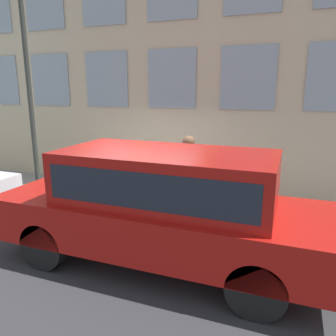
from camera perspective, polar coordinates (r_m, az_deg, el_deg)
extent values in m
plane|color=#2D2D30|center=(7.12, -5.92, -9.85)|extent=(80.00, 80.00, 0.00)
cube|color=gray|center=(8.06, -2.23, -6.41)|extent=(2.30, 60.00, 0.13)
cube|color=#C6B793|center=(8.84, 1.05, 20.23)|extent=(0.30, 40.00, 7.69)
cube|color=#8C9EA8|center=(8.16, 13.73, 14.99)|extent=(0.03, 1.29, 1.47)
cube|color=#8C9EA8|center=(8.62, 0.63, 15.27)|extent=(0.03, 1.29, 1.47)
cube|color=#8C9EA8|center=(9.46, -10.65, 14.90)|extent=(0.03, 1.29, 1.47)
cube|color=#8C9EA8|center=(10.57, -19.79, 14.20)|extent=(0.03, 1.29, 1.47)
cube|color=#8C9EA8|center=(11.89, -27.00, 13.39)|extent=(0.03, 1.29, 1.47)
cube|color=#8C9EA8|center=(10.83, -20.78, 25.43)|extent=(0.03, 1.29, 1.47)
cylinder|color=gray|center=(7.48, -3.47, -7.33)|extent=(0.35, 0.35, 0.04)
cylinder|color=gray|center=(7.39, -3.50, -5.40)|extent=(0.26, 0.26, 0.57)
sphere|color=slate|center=(7.30, -3.53, -3.28)|extent=(0.27, 0.27, 0.27)
cylinder|color=black|center=(7.28, -3.54, -2.66)|extent=(0.09, 0.09, 0.11)
cylinder|color=gray|center=(7.30, -2.21, -5.06)|extent=(0.09, 0.10, 0.09)
cylinder|color=gray|center=(7.44, -4.78, -4.73)|extent=(0.09, 0.10, 0.09)
cylinder|color=navy|center=(7.33, 3.29, -4.54)|extent=(0.12, 0.12, 0.82)
cylinder|color=navy|center=(7.49, 3.68, -4.16)|extent=(0.12, 0.12, 0.82)
cube|color=#72288C|center=(7.22, 3.57, 1.08)|extent=(0.22, 0.15, 0.62)
cylinder|color=#72288C|center=(7.07, 3.18, 0.94)|extent=(0.10, 0.10, 0.58)
cylinder|color=#72288C|center=(7.36, 3.94, 1.44)|extent=(0.10, 0.10, 0.58)
sphere|color=brown|center=(7.14, 3.62, 4.56)|extent=(0.27, 0.27, 0.27)
cylinder|color=black|center=(5.73, -20.76, -12.52)|extent=(0.24, 0.78, 0.78)
cylinder|color=black|center=(6.90, -11.86, -7.38)|extent=(0.24, 0.78, 0.78)
cylinder|color=black|center=(4.49, 15.12, -19.76)|extent=(0.24, 0.78, 0.78)
cylinder|color=black|center=(5.91, 16.84, -11.35)|extent=(0.24, 0.78, 0.78)
cube|color=#A5140F|center=(5.38, -1.63, -9.18)|extent=(1.85, 5.33, 0.71)
cube|color=#A5140F|center=(5.08, -0.30, -1.51)|extent=(1.63, 3.30, 0.80)
cube|color=#1E232D|center=(5.08, -0.30, -1.51)|extent=(1.64, 3.04, 0.51)
cylinder|color=#2D332D|center=(9.39, -21.54, -3.63)|extent=(0.26, 0.26, 0.12)
cylinder|color=#2D332D|center=(9.02, -22.92, 11.50)|extent=(0.12, 0.12, 5.05)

